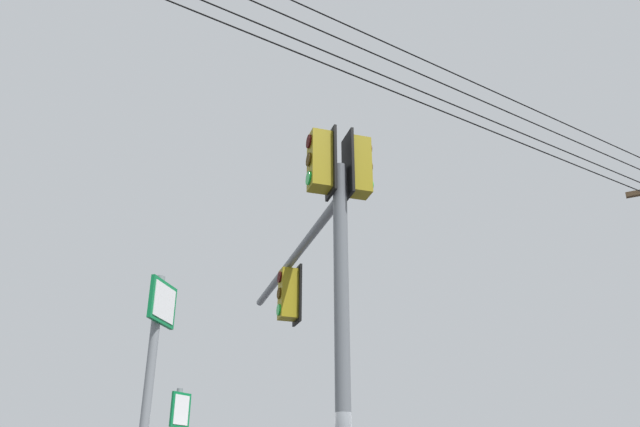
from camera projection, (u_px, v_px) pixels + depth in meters
The scene contains 2 objects.
signal_mast_assembly at pixel (322, 272), 9.27m from camera, with size 4.56×3.84×6.47m.
overhead_wire_span at pixel (286, 24), 9.49m from camera, with size 8.07×19.29×1.48m.
Camera 1 is at (-4.37, 7.35, 1.50)m, focal length 35.24 mm.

